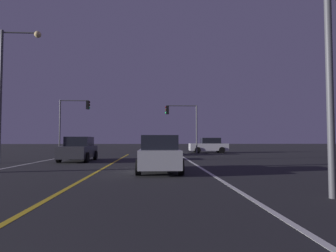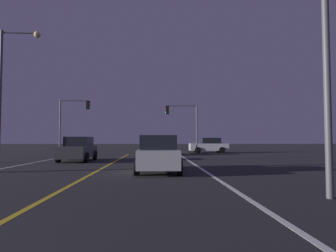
% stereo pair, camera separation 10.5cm
% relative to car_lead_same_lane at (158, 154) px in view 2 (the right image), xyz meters
% --- Properties ---
extents(lane_edge_right, '(0.16, 35.74, 0.01)m').
position_rel_car_lead_same_lane_xyz_m(lane_edge_right, '(2.24, -1.67, -0.82)').
color(lane_edge_right, silver).
rests_on(lane_edge_right, ground).
extents(lane_center_divider, '(0.16, 35.74, 0.01)m').
position_rel_car_lead_same_lane_xyz_m(lane_center_divider, '(-2.91, -1.67, -0.82)').
color(lane_center_divider, gold).
rests_on(lane_center_divider, ground).
extents(car_lead_same_lane, '(2.02, 4.30, 1.70)m').
position_rel_car_lead_same_lane_xyz_m(car_lead_same_lane, '(0.00, 0.00, 0.00)').
color(car_lead_same_lane, black).
rests_on(car_lead_same_lane, ground).
extents(car_crossing_side, '(4.30, 2.02, 1.70)m').
position_rel_car_lead_same_lane_xyz_m(car_crossing_side, '(5.93, 19.13, 0.00)').
color(car_crossing_side, black).
rests_on(car_crossing_side, ground).
extents(car_ahead_far, '(2.02, 4.30, 1.70)m').
position_rel_car_lead_same_lane_xyz_m(car_ahead_far, '(-0.50, 15.09, 0.00)').
color(car_ahead_far, black).
rests_on(car_ahead_far, ground).
extents(car_oncoming, '(2.02, 4.30, 1.70)m').
position_rel_car_lead_same_lane_xyz_m(car_oncoming, '(-5.54, 7.01, 0.00)').
color(car_oncoming, black).
rests_on(car_oncoming, ground).
extents(traffic_light_near_right, '(3.40, 0.36, 5.12)m').
position_rel_car_lead_same_lane_xyz_m(traffic_light_near_right, '(2.55, 16.70, 3.01)').
color(traffic_light_near_right, '#4C4C51').
rests_on(traffic_light_near_right, ground).
extents(traffic_light_near_left, '(3.15, 0.36, 5.60)m').
position_rel_car_lead_same_lane_xyz_m(traffic_light_near_left, '(-8.55, 16.70, 3.33)').
color(traffic_light_near_left, '#4C4C51').
rests_on(traffic_light_near_left, ground).
extents(street_lamp_left_mid, '(2.59, 0.44, 8.63)m').
position_rel_car_lead_same_lane_xyz_m(street_lamp_left_mid, '(-9.60, 5.44, 4.63)').
color(street_lamp_left_mid, '#4C4C51').
rests_on(street_lamp_left_mid, ground).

